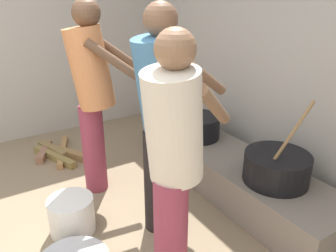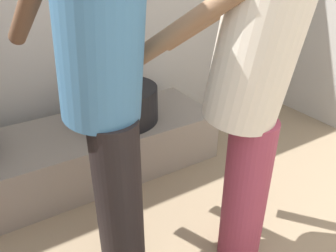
# 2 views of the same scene
# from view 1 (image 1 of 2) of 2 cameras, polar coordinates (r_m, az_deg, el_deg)

# --- Properties ---
(block_enclosure_rear) EXTENTS (4.84, 0.20, 2.42)m
(block_enclosure_rear) POSITION_cam_1_polar(r_m,az_deg,el_deg) (3.13, 19.42, 11.92)
(block_enclosure_rear) COLOR #ADA8A0
(block_enclosure_rear) RESTS_ON ground_plane
(hearth_ledge) EXTENTS (2.20, 0.60, 0.34)m
(hearth_ledge) POSITION_cam_1_polar(r_m,az_deg,el_deg) (3.12, 10.61, -7.73)
(hearth_ledge) COLOR slate
(hearth_ledge) RESTS_ON ground_plane
(cooking_pot_main) EXTENTS (0.45, 0.45, 0.68)m
(cooking_pot_main) POSITION_cam_1_polar(r_m,az_deg,el_deg) (3.32, 5.00, -0.07)
(cooking_pot_main) COLOR black
(cooking_pot_main) RESTS_ON hearth_ledge
(cooking_pot_secondary) EXTENTS (0.50, 0.50, 0.68)m
(cooking_pot_secondary) POSITION_cam_1_polar(r_m,az_deg,el_deg) (2.69, 18.10, -6.77)
(cooking_pot_secondary) COLOR black
(cooking_pot_secondary) RESTS_ON hearth_ledge
(cook_in_orange_shirt) EXTENTS (0.63, 0.75, 1.66)m
(cook_in_orange_shirt) POSITION_cam_1_polar(r_m,az_deg,el_deg) (2.83, -12.85, 6.27)
(cook_in_orange_shirt) COLOR #8C3347
(cook_in_orange_shirt) RESTS_ON ground_plane
(cook_in_blue_shirt) EXTENTS (0.41, 0.72, 1.65)m
(cook_in_blue_shirt) POSITION_cam_1_polar(r_m,az_deg,el_deg) (2.27, -1.30, 2.73)
(cook_in_blue_shirt) COLOR black
(cook_in_blue_shirt) RESTS_ON ground_plane
(cook_in_cream_shirt) EXTENTS (0.61, 0.72, 1.55)m
(cook_in_cream_shirt) POSITION_cam_1_polar(r_m,az_deg,el_deg) (1.79, 1.00, -5.07)
(cook_in_cream_shirt) COLOR #8C3347
(cook_in_cream_shirt) RESTS_ON ground_plane
(bucket_white_plastic) EXTENTS (0.34, 0.34, 0.28)m
(bucket_white_plastic) POSITION_cam_1_polar(r_m,az_deg,el_deg) (2.69, -16.15, -14.43)
(bucket_white_plastic) COLOR silver
(bucket_white_plastic) RESTS_ON ground_plane
(firewood_pile) EXTENTS (0.80, 0.57, 0.08)m
(firewood_pile) POSITION_cam_1_polar(r_m,az_deg,el_deg) (3.89, -18.33, -4.40)
(firewood_pile) COLOR olive
(firewood_pile) RESTS_ON ground_plane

